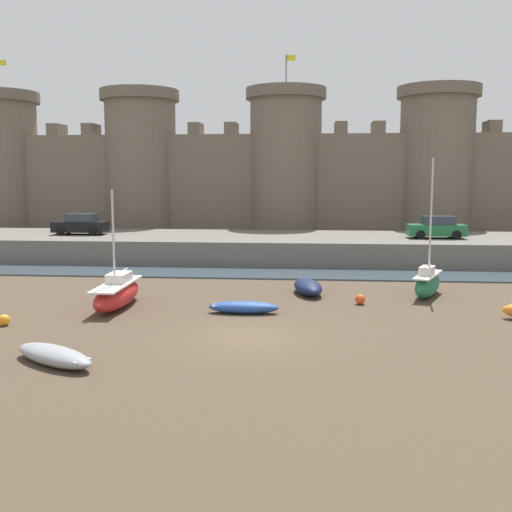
{
  "coord_description": "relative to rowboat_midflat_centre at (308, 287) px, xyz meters",
  "views": [
    {
      "loc": [
        2.19,
        -22.65,
        6.24
      ],
      "look_at": [
        -0.26,
        5.21,
        2.5
      ],
      "focal_mm": 42.0,
      "sensor_mm": 36.0,
      "label": 1
    }
  ],
  "objects": [
    {
      "name": "castle",
      "position": [
        -2.2,
        25.06,
        6.12
      ],
      "size": [
        62.42,
        7.39,
        17.24
      ],
      "color": "#706354",
      "rests_on": "ground"
    },
    {
      "name": "mooring_buoy_mid_mud",
      "position": [
        2.56,
        -2.37,
        -0.16
      ],
      "size": [
        0.5,
        0.5,
        0.5
      ],
      "primitive_type": "sphere",
      "color": "#E04C1E",
      "rests_on": "ground"
    },
    {
      "name": "sailboat_midflat_right",
      "position": [
        6.2,
        -0.16,
        0.31
      ],
      "size": [
        2.43,
        4.08,
        7.17
      ],
      "color": "#1E6B47",
      "rests_on": "ground"
    },
    {
      "name": "rowboat_foreground_centre",
      "position": [
        -8.42,
        -12.77,
        -0.09
      ],
      "size": [
        3.71,
        2.88,
        0.6
      ],
      "color": "gray",
      "rests_on": "ground"
    },
    {
      "name": "car_quay_centre_east",
      "position": [
        -17.62,
        13.49,
        2.11
      ],
      "size": [
        4.14,
        1.95,
        1.62
      ],
      "color": "black",
      "rests_on": "quay_road"
    },
    {
      "name": "mooring_buoy_off_centre",
      "position": [
        -12.72,
        -7.92,
        -0.17
      ],
      "size": [
        0.48,
        0.48,
        0.48
      ],
      "primitive_type": "sphere",
      "color": "orange",
      "rests_on": "ground"
    },
    {
      "name": "ground_plane",
      "position": [
        -2.2,
        -8.8,
        -0.41
      ],
      "size": [
        160.0,
        160.0,
        0.0
      ],
      "primitive_type": "plane",
      "color": "#4C3D2D"
    },
    {
      "name": "quay_road",
      "position": [
        -2.2,
        13.73,
        0.46
      ],
      "size": [
        67.02,
        10.0,
        1.74
      ],
      "primitive_type": "cube",
      "color": "#666059",
      "rests_on": "ground"
    },
    {
      "name": "rowboat_midflat_centre",
      "position": [
        0.0,
        0.0,
        0.0
      ],
      "size": [
        2.01,
        3.62,
        0.79
      ],
      "color": "#141E3D",
      "rests_on": "ground"
    },
    {
      "name": "car_quay_east",
      "position": [
        9.32,
        13.0,
        2.11
      ],
      "size": [
        4.14,
        1.95,
        1.62
      ],
      "color": "#1E6638",
      "rests_on": "quay_road"
    },
    {
      "name": "sailboat_near_channel_right",
      "position": [
        -9.09,
        -4.05,
        0.26
      ],
      "size": [
        1.46,
        5.43,
        5.64
      ],
      "color": "red",
      "rests_on": "ground"
    },
    {
      "name": "rowboat_near_channel_left",
      "position": [
        -2.93,
        -4.78,
        -0.11
      ],
      "size": [
        3.24,
        1.0,
        0.56
      ],
      "color": "#234793",
      "rests_on": "ground"
    },
    {
      "name": "water_channel",
      "position": [
        -2.2,
        6.48,
        -0.36
      ],
      "size": [
        80.0,
        4.5,
        0.1
      ],
      "primitive_type": "cube",
      "color": "#3D4C56",
      "rests_on": "ground"
    }
  ]
}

